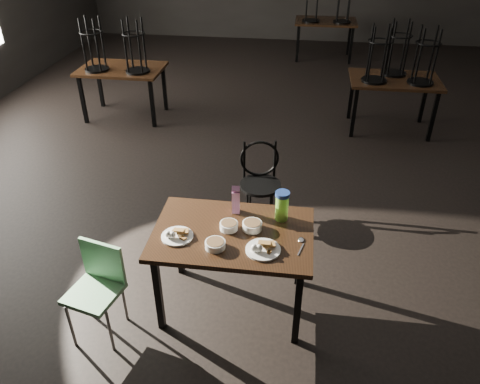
# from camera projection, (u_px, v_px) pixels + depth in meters

# --- Properties ---
(main_table) EXTENTS (1.20, 0.80, 0.75)m
(main_table) POSITION_uv_depth(u_px,v_px,m) (233.00, 240.00, 3.54)
(main_table) COLOR black
(main_table) RESTS_ON ground
(plate_left) EXTENTS (0.24, 0.24, 0.08)m
(plate_left) POSITION_uv_depth(u_px,v_px,m) (177.00, 235.00, 3.43)
(plate_left) COLOR white
(plate_left) RESTS_ON main_table
(plate_right) EXTENTS (0.25, 0.25, 0.08)m
(plate_right) POSITION_uv_depth(u_px,v_px,m) (263.00, 248.00, 3.30)
(plate_right) COLOR white
(plate_right) RESTS_ON main_table
(bowl_near) EXTENTS (0.14, 0.14, 0.05)m
(bowl_near) POSITION_uv_depth(u_px,v_px,m) (229.00, 226.00, 3.51)
(bowl_near) COLOR white
(bowl_near) RESTS_ON main_table
(bowl_far) EXTENTS (0.15, 0.15, 0.06)m
(bowl_far) POSITION_uv_depth(u_px,v_px,m) (252.00, 226.00, 3.51)
(bowl_far) COLOR white
(bowl_far) RESTS_ON main_table
(bowl_big) EXTENTS (0.15, 0.15, 0.05)m
(bowl_big) POSITION_uv_depth(u_px,v_px,m) (215.00, 244.00, 3.33)
(bowl_big) COLOR white
(bowl_big) RESTS_ON main_table
(juice_carton) EXTENTS (0.06, 0.06, 0.24)m
(juice_carton) POSITION_uv_depth(u_px,v_px,m) (236.00, 200.00, 3.66)
(juice_carton) COLOR #981B77
(juice_carton) RESTS_ON main_table
(water_bottle) EXTENTS (0.13, 0.13, 0.24)m
(water_bottle) POSITION_uv_depth(u_px,v_px,m) (282.00, 205.00, 3.57)
(water_bottle) COLOR #8CE643
(water_bottle) RESTS_ON main_table
(spoon) EXTENTS (0.06, 0.21, 0.01)m
(spoon) POSITION_uv_depth(u_px,v_px,m) (301.00, 241.00, 3.40)
(spoon) COLOR silver
(spoon) RESTS_ON main_table
(bentwood_chair) EXTENTS (0.43, 0.42, 0.86)m
(bentwood_chair) POSITION_uv_depth(u_px,v_px,m) (260.00, 177.00, 4.64)
(bentwood_chair) COLOR black
(bentwood_chair) RESTS_ON ground
(school_chair) EXTENTS (0.43, 0.43, 0.77)m
(school_chair) POSITION_uv_depth(u_px,v_px,m) (98.00, 283.00, 3.45)
(school_chair) COLOR #72B17D
(school_chair) RESTS_ON ground
(bg_table_left) EXTENTS (1.20, 0.80, 1.48)m
(bg_table_left) POSITION_uv_depth(u_px,v_px,m) (120.00, 68.00, 6.73)
(bg_table_left) COLOR black
(bg_table_left) RESTS_ON ground
(bg_table_right) EXTENTS (1.20, 0.80, 1.48)m
(bg_table_right) POSITION_uv_depth(u_px,v_px,m) (396.00, 77.00, 6.34)
(bg_table_right) COLOR black
(bg_table_right) RESTS_ON ground
(bg_table_far) EXTENTS (1.20, 0.80, 1.48)m
(bg_table_far) POSITION_uv_depth(u_px,v_px,m) (326.00, 21.00, 9.22)
(bg_table_far) COLOR black
(bg_table_far) RESTS_ON ground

